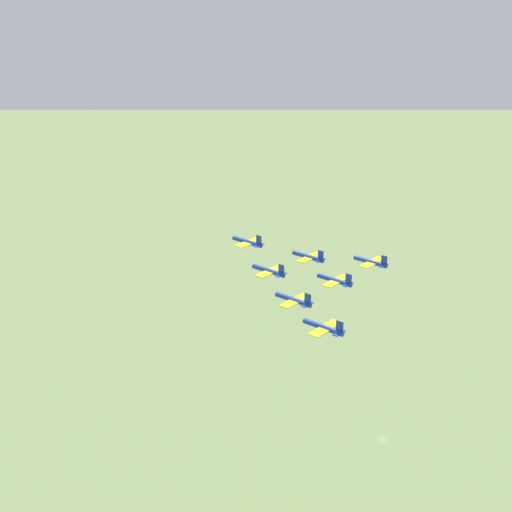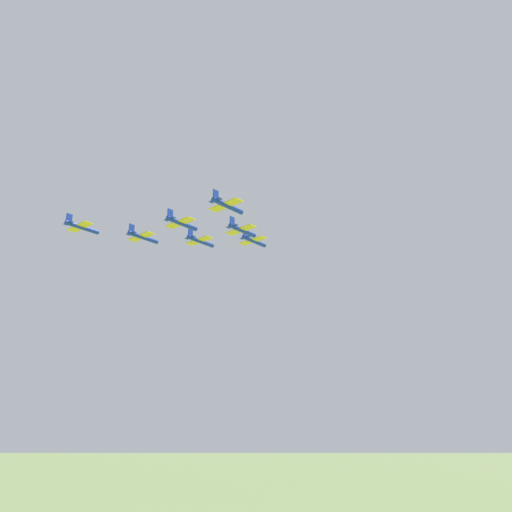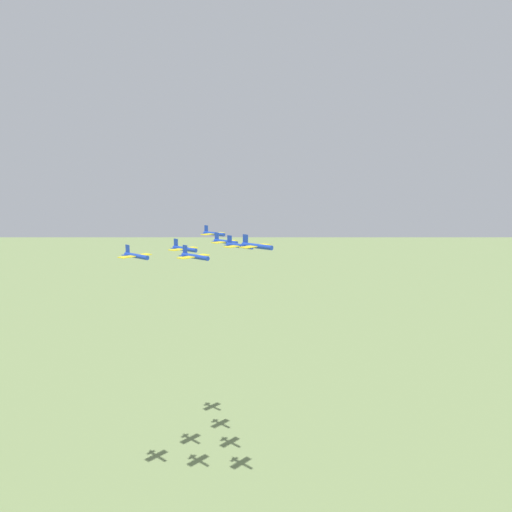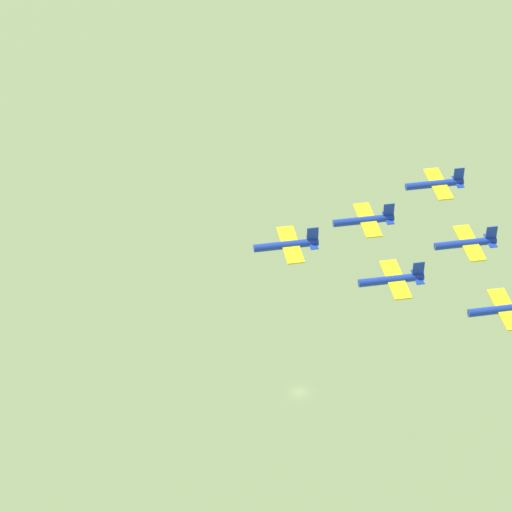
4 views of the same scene
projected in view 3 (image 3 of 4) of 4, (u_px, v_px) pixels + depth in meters
name	position (u px, v px, depth m)	size (l,w,h in m)	color
jet_0	(256.00, 246.00, 140.98)	(10.89, 10.60, 3.69)	#19389E
jet_1	(239.00, 246.00, 158.65)	(10.89, 10.60, 3.69)	#19389E
jet_2	(194.00, 256.00, 145.19)	(10.89, 10.60, 3.69)	#19389E
jet_3	(225.00, 242.00, 176.12)	(10.89, 10.60, 3.69)	#19389E
jet_4	(184.00, 249.00, 162.54)	(10.89, 10.60, 3.69)	#19389E
jet_5	(136.00, 256.00, 148.91)	(10.89, 10.60, 3.69)	#19389E
jet_6	(213.00, 234.00, 193.30)	(10.89, 10.60, 3.69)	#19389E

